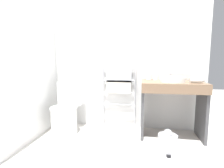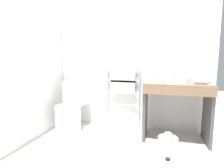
{
  "view_description": "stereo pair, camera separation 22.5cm",
  "coord_description": "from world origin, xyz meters",
  "px_view_note": "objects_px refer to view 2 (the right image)",
  "views": [
    {
      "loc": [
        0.31,
        -1.53,
        1.14
      ],
      "look_at": [
        -0.07,
        0.67,
        0.84
      ],
      "focal_mm": 28.0,
      "sensor_mm": 36.0,
      "label": 1
    },
    {
      "loc": [
        0.53,
        -1.48,
        1.14
      ],
      "look_at": [
        -0.07,
        0.67,
        0.84
      ],
      "focal_mm": 28.0,
      "sensor_mm": 36.0,
      "label": 2
    }
  ],
  "objects_px": {
    "towel_radiator": "(123,85)",
    "cup_near_edge": "(160,78)",
    "sink_basin": "(176,80)",
    "cup_near_wall": "(153,78)",
    "toilet": "(70,112)",
    "hair_dryer": "(201,81)",
    "trash_bin": "(168,145)"
  },
  "relations": [
    {
      "from": "cup_near_wall",
      "to": "cup_near_edge",
      "type": "xyz_separation_m",
      "value": [
        0.11,
        -0.04,
        0.0
      ]
    },
    {
      "from": "towel_radiator",
      "to": "sink_basin",
      "type": "height_order",
      "value": "towel_radiator"
    },
    {
      "from": "cup_near_edge",
      "to": "hair_dryer",
      "type": "bearing_deg",
      "value": -26.64
    },
    {
      "from": "towel_radiator",
      "to": "cup_near_edge",
      "type": "relative_size",
      "value": 11.94
    },
    {
      "from": "towel_radiator",
      "to": "cup_near_edge",
      "type": "bearing_deg",
      "value": -7.49
    },
    {
      "from": "towel_radiator",
      "to": "cup_near_edge",
      "type": "xyz_separation_m",
      "value": [
        0.59,
        -0.08,
        0.14
      ]
    },
    {
      "from": "hair_dryer",
      "to": "cup_near_edge",
      "type": "bearing_deg",
      "value": 153.36
    },
    {
      "from": "sink_basin",
      "to": "cup_near_wall",
      "type": "distance_m",
      "value": 0.4
    },
    {
      "from": "sink_basin",
      "to": "hair_dryer",
      "type": "relative_size",
      "value": 1.72
    },
    {
      "from": "sink_basin",
      "to": "towel_radiator",
      "type": "bearing_deg",
      "value": 161.51
    },
    {
      "from": "toilet",
      "to": "cup_near_wall",
      "type": "distance_m",
      "value": 1.45
    },
    {
      "from": "sink_basin",
      "to": "cup_near_edge",
      "type": "bearing_deg",
      "value": 138.64
    },
    {
      "from": "towel_radiator",
      "to": "sink_basin",
      "type": "distance_m",
      "value": 0.87
    },
    {
      "from": "cup_near_wall",
      "to": "hair_dryer",
      "type": "xyz_separation_m",
      "value": [
        0.63,
        -0.3,
        -0.01
      ]
    },
    {
      "from": "cup_near_wall",
      "to": "cup_near_edge",
      "type": "height_order",
      "value": "cup_near_edge"
    },
    {
      "from": "hair_dryer",
      "to": "cup_near_wall",
      "type": "bearing_deg",
      "value": 154.26
    },
    {
      "from": "cup_near_wall",
      "to": "cup_near_edge",
      "type": "relative_size",
      "value": 0.95
    },
    {
      "from": "cup_near_edge",
      "to": "hair_dryer",
      "type": "height_order",
      "value": "cup_near_edge"
    },
    {
      "from": "toilet",
      "to": "cup_near_wall",
      "type": "bearing_deg",
      "value": 12.98
    },
    {
      "from": "towel_radiator",
      "to": "trash_bin",
      "type": "xyz_separation_m",
      "value": [
        0.71,
        -0.72,
        -0.63
      ]
    },
    {
      "from": "cup_near_edge",
      "to": "hair_dryer",
      "type": "distance_m",
      "value": 0.59
    },
    {
      "from": "sink_basin",
      "to": "toilet",
      "type": "bearing_deg",
      "value": -177.71
    },
    {
      "from": "toilet",
      "to": "cup_near_edge",
      "type": "xyz_separation_m",
      "value": [
        1.41,
        0.26,
        0.57
      ]
    },
    {
      "from": "toilet",
      "to": "cup_near_wall",
      "type": "height_order",
      "value": "cup_near_wall"
    },
    {
      "from": "trash_bin",
      "to": "towel_radiator",
      "type": "bearing_deg",
      "value": 134.66
    },
    {
      "from": "cup_near_wall",
      "to": "hair_dryer",
      "type": "height_order",
      "value": "cup_near_wall"
    },
    {
      "from": "toilet",
      "to": "towel_radiator",
      "type": "relative_size",
      "value": 0.76
    },
    {
      "from": "hair_dryer",
      "to": "trash_bin",
      "type": "bearing_deg",
      "value": -136.74
    },
    {
      "from": "cup_near_edge",
      "to": "cup_near_wall",
      "type": "bearing_deg",
      "value": 158.95
    },
    {
      "from": "hair_dryer",
      "to": "trash_bin",
      "type": "relative_size",
      "value": 0.7
    },
    {
      "from": "cup_near_wall",
      "to": "hair_dryer",
      "type": "bearing_deg",
      "value": -25.74
    },
    {
      "from": "trash_bin",
      "to": "hair_dryer",
      "type": "bearing_deg",
      "value": 43.26
    }
  ]
}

